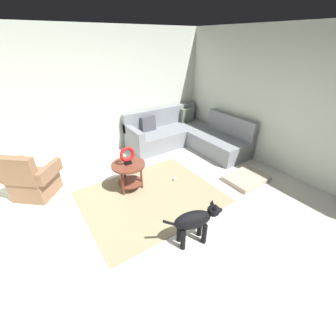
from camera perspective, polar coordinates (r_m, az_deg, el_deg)
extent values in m
cube|color=silver|center=(3.48, -0.52, -14.97)|extent=(6.00, 6.00, 0.10)
cube|color=silver|center=(5.25, -19.76, 17.09)|extent=(6.00, 0.12, 2.70)
cube|color=silver|center=(4.87, 30.39, 13.76)|extent=(0.12, 6.00, 2.70)
cube|color=tan|center=(3.95, -4.45, -7.46)|extent=(2.30, 1.90, 0.01)
cube|color=gray|center=(5.83, 0.31, 8.30)|extent=(2.20, 0.85, 0.42)
cube|color=gray|center=(5.96, -1.68, 13.28)|extent=(2.20, 0.14, 0.46)
cube|color=gray|center=(5.47, 13.00, 5.91)|extent=(0.85, 1.40, 0.42)
cube|color=gray|center=(5.57, 16.11, 10.81)|extent=(0.14, 1.40, 0.46)
cube|color=gray|center=(5.24, -8.99, 9.01)|extent=(0.16, 0.85, 0.22)
cube|color=slate|center=(6.29, 5.00, 13.55)|extent=(0.39, 0.15, 0.39)
cube|color=#4C4C56|center=(5.61, -5.18, 11.40)|extent=(0.38, 0.15, 0.39)
cube|color=#936B4C|center=(4.55, -31.22, -3.78)|extent=(0.85, 0.85, 0.40)
cube|color=#936B4C|center=(4.19, -34.68, -0.67)|extent=(0.54, 0.50, 0.48)
cube|color=#936B4C|center=(4.63, -35.70, -0.15)|extent=(0.47, 0.52, 0.22)
cube|color=#936B4C|center=(4.20, -28.54, -0.74)|extent=(0.47, 0.52, 0.22)
cylinder|color=brown|center=(3.92, -10.35, 0.83)|extent=(0.60, 0.60, 0.04)
cylinder|color=brown|center=(4.11, -9.87, -3.64)|extent=(0.45, 0.45, 0.02)
cylinder|color=brown|center=(4.23, -11.27, -1.14)|extent=(0.04, 0.04, 0.50)
cylinder|color=brown|center=(3.92, -11.76, -4.03)|extent=(0.04, 0.04, 0.50)
cylinder|color=brown|center=(4.04, -6.95, -2.36)|extent=(0.04, 0.04, 0.50)
cube|color=black|center=(3.89, -10.41, 1.40)|extent=(0.12, 0.08, 0.05)
torus|color=red|center=(3.82, -10.64, 3.53)|extent=(0.28, 0.06, 0.28)
cube|color=#B2A38E|center=(4.61, 19.73, -2.59)|extent=(0.80, 0.60, 0.09)
cylinder|color=black|center=(3.21, 8.28, -14.92)|extent=(0.07, 0.07, 0.32)
cylinder|color=black|center=(3.13, 9.45, -16.61)|extent=(0.07, 0.07, 0.32)
cylinder|color=black|center=(3.12, 2.92, -16.40)|extent=(0.07, 0.07, 0.32)
cylinder|color=black|center=(3.03, 3.94, -18.22)|extent=(0.07, 0.07, 0.32)
ellipsoid|color=black|center=(2.95, 6.46, -13.31)|extent=(0.56, 0.35, 0.24)
sphere|color=black|center=(3.01, 11.82, -10.83)|extent=(0.17, 0.17, 0.17)
ellipsoid|color=black|center=(3.06, 13.05, -10.75)|extent=(0.13, 0.10, 0.07)
cone|color=black|center=(2.96, 11.46, -8.68)|extent=(0.06, 0.06, 0.07)
cone|color=black|center=(2.91, 12.33, -9.72)|extent=(0.06, 0.06, 0.07)
cylinder|color=black|center=(2.83, 0.62, -14.24)|extent=(0.20, 0.09, 0.16)
sphere|color=silver|center=(4.34, 1.76, -2.84)|extent=(0.08, 0.08, 0.08)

